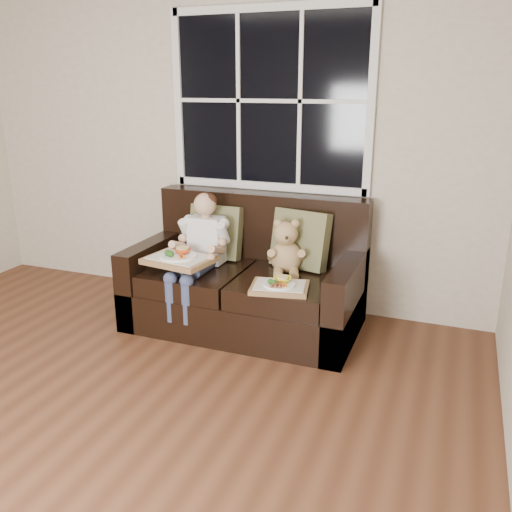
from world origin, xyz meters
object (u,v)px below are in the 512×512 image
at_px(loveseat, 248,285).
at_px(child, 201,243).
at_px(tray_right, 280,286).
at_px(teddy_bear, 286,250).
at_px(tray_left, 179,258).

distance_m(loveseat, child, 0.48).
bearing_deg(child, tray_right, -18.71).
relative_size(child, teddy_bear, 2.05).
distance_m(tray_left, tray_right, 0.78).
distance_m(child, tray_right, 0.76).
distance_m(loveseat, tray_left, 0.58).
relative_size(child, tray_right, 1.97).
height_order(loveseat, tray_left, loveseat).
xyz_separation_m(loveseat, tray_left, (-0.39, -0.33, 0.27)).
bearing_deg(loveseat, tray_left, -139.78).
height_order(loveseat, teddy_bear, loveseat).
height_order(teddy_bear, tray_right, teddy_bear).
height_order(child, tray_right, child).
xyz_separation_m(teddy_bear, tray_left, (-0.69, -0.34, -0.04)).
bearing_deg(teddy_bear, tray_right, -96.02).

